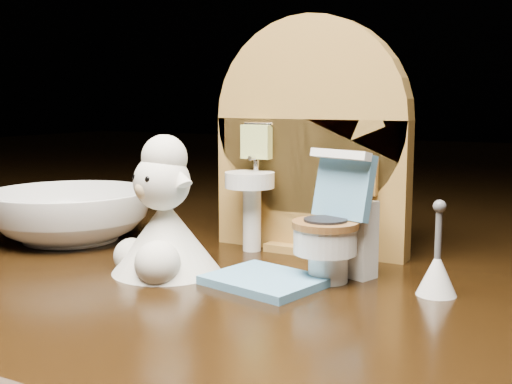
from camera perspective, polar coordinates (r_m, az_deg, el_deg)
backdrop_panel at (r=0.41m, az=4.69°, el=3.74°), size 0.13×0.05×0.15m
toy_toilet at (r=0.35m, az=7.19°, el=-3.60°), size 0.04×0.05×0.07m
bath_mat at (r=0.35m, az=0.84°, el=-7.87°), size 0.07×0.06×0.00m
toilet_brush at (r=0.34m, az=15.79°, el=-6.71°), size 0.02×0.02×0.05m
plush_lamb at (r=0.37m, az=-8.24°, el=-2.87°), size 0.06×0.06×0.08m
ceramic_bowl at (r=0.47m, az=-16.18°, el=-2.01°), size 0.15×0.15×0.04m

